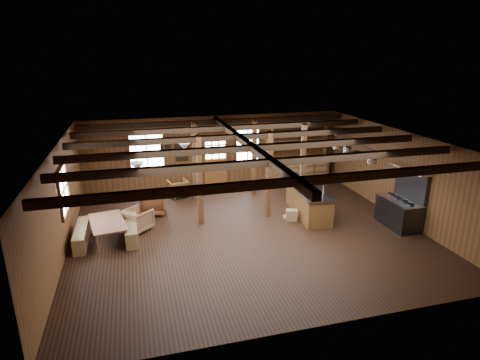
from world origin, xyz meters
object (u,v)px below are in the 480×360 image
at_px(armchair_c, 138,220).
at_px(dining_table, 110,230).
at_px(kitchen_island, 308,201).
at_px(armchair_b, 178,188).
at_px(armchair_a, 152,203).
at_px(commercial_range, 401,207).

bearing_deg(armchair_c, dining_table, 78.20).
bearing_deg(kitchen_island, dining_table, -172.22).
height_order(armchair_b, armchair_c, armchair_c).
bearing_deg(armchair_c, armchair_a, -64.50).
xyz_separation_m(dining_table, armchair_c, (0.79, 0.46, 0.05)).
xyz_separation_m(armchair_a, armchair_c, (-0.50, -1.20, -0.05)).
bearing_deg(armchair_a, kitchen_island, 168.44).
bearing_deg(kitchen_island, armchair_b, 149.63).
distance_m(armchair_a, armchair_c, 1.30).
height_order(kitchen_island, armchair_a, kitchen_island).
xyz_separation_m(kitchen_island, armchair_b, (-3.91, 2.82, -0.16)).
bearing_deg(armchair_c, armchair_b, -72.21).
bearing_deg(commercial_range, armchair_a, 157.72).
relative_size(commercial_range, armchair_b, 2.64).
xyz_separation_m(commercial_range, armchair_b, (-6.24, 4.39, -0.29)).
relative_size(kitchen_island, armchair_c, 3.52).
relative_size(commercial_range, dining_table, 1.14).
bearing_deg(kitchen_island, armchair_a, 169.51).
bearing_deg(commercial_range, armchair_c, 167.12).
distance_m(kitchen_island, dining_table, 6.23).
bearing_deg(armchair_b, dining_table, 40.13).
xyz_separation_m(kitchen_island, commercial_range, (2.33, -1.57, 0.13)).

